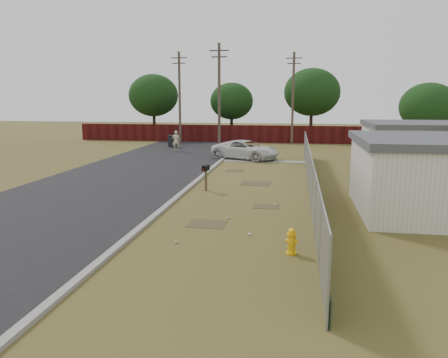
% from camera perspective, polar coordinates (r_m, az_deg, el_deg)
% --- Properties ---
extents(ground, '(120.00, 120.00, 0.00)m').
position_cam_1_polar(ground, '(20.98, 2.62, -2.16)').
color(ground, brown).
rests_on(ground, ground).
extents(street, '(15.10, 60.00, 0.12)m').
position_cam_1_polar(street, '(30.16, -8.41, 1.69)').
color(street, black).
rests_on(street, ground).
extents(chainlink_fence, '(0.10, 27.06, 2.02)m').
position_cam_1_polar(chainlink_fence, '(21.70, 11.17, 0.23)').
color(chainlink_fence, gray).
rests_on(chainlink_fence, ground).
extents(privacy_fence, '(30.00, 0.12, 1.80)m').
position_cam_1_polar(privacy_fence, '(46.24, -1.14, 5.97)').
color(privacy_fence, '#410E0D').
rests_on(privacy_fence, ground).
extents(utility_poles, '(12.60, 8.24, 9.00)m').
position_cam_1_polar(utility_poles, '(41.43, 0.96, 10.69)').
color(utility_poles, brown).
rests_on(utility_poles, ground).
extents(houses, '(9.30, 17.24, 3.10)m').
position_cam_1_polar(houses, '(24.77, 26.49, 2.37)').
color(houses, silver).
rests_on(houses, ground).
extents(horizon_trees, '(33.32, 31.94, 7.78)m').
position_cam_1_polar(horizon_trees, '(43.91, 7.45, 10.51)').
color(horizon_trees, '#312116').
rests_on(horizon_trees, ground).
extents(fire_hydrant, '(0.38, 0.38, 0.84)m').
position_cam_1_polar(fire_hydrant, '(13.34, 8.82, -8.05)').
color(fire_hydrant, yellow).
rests_on(fire_hydrant, ground).
extents(mailbox, '(0.32, 0.58, 1.32)m').
position_cam_1_polar(mailbox, '(21.82, -2.40, 1.14)').
color(mailbox, brown).
rests_on(mailbox, ground).
extents(pickup_truck, '(5.68, 4.20, 1.43)m').
position_cam_1_polar(pickup_truck, '(33.31, 2.84, 3.84)').
color(pickup_truck, silver).
rests_on(pickup_truck, ground).
extents(pedestrian, '(0.74, 0.58, 1.81)m').
position_cam_1_polar(pedestrian, '(38.32, -6.28, 4.96)').
color(pedestrian, '#C0B68D').
rests_on(pedestrian, ground).
extents(trash_bin, '(0.88, 0.96, 1.13)m').
position_cam_1_polar(trash_bin, '(41.64, -6.70, 4.94)').
color(trash_bin, black).
rests_on(trash_bin, ground).
extents(scattered_litter, '(3.00, 5.70, 0.07)m').
position_cam_1_polar(scattered_litter, '(16.30, 1.52, -5.76)').
color(scattered_litter, white).
rests_on(scattered_litter, ground).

